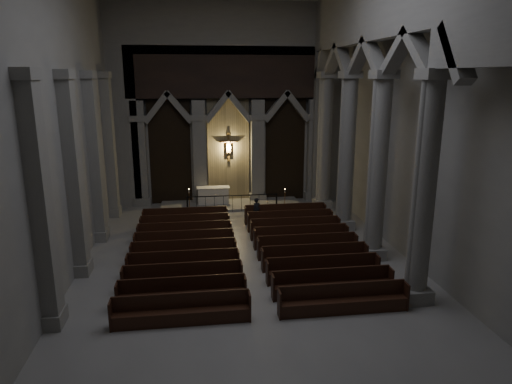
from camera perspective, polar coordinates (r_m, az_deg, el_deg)
room at (r=16.59m, az=-0.46°, el=13.67°), size 24.00×24.10×12.00m
sanctuary_wall at (r=28.09m, az=-3.52°, el=11.88°), size 14.00×0.77×12.00m
right_arcade at (r=19.34m, az=15.90°, el=13.90°), size 1.00×24.00×12.00m
left_pilasters at (r=20.84m, az=-20.49°, el=2.67°), size 0.60×13.00×8.03m
sanctuary_step at (r=28.20m, az=-3.17°, el=-1.59°), size 8.50×2.60×0.15m
altar at (r=28.21m, az=-5.37°, el=-0.39°), size 2.02×0.81×1.02m
altar_rail at (r=26.78m, az=-2.96°, el=-1.07°), size 5.35×0.09×1.05m
candle_stand_left at (r=26.84m, az=-8.32°, el=-1.82°), size 0.25×0.25×1.48m
candle_stand_right at (r=27.05m, az=3.61°, el=-1.64°), size 0.23×0.23×1.37m
pews at (r=20.02m, az=-1.16°, el=-7.58°), size 9.87×10.44×1.00m
worshipper at (r=24.83m, az=0.11°, el=-2.31°), size 0.59×0.49×1.38m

